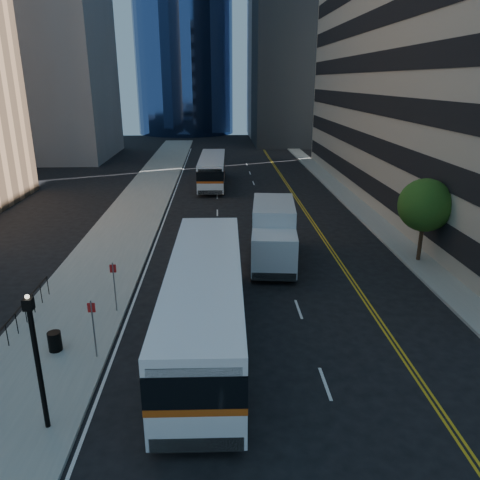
{
  "coord_description": "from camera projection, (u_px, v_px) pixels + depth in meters",
  "views": [
    {
      "loc": [
        -3.38,
        -18.62,
        10.74
      ],
      "look_at": [
        -2.28,
        4.55,
        2.8
      ],
      "focal_mm": 35.0,
      "sensor_mm": 36.0,
      "label": 1
    }
  ],
  "objects": [
    {
      "name": "trash_can",
      "position": [
        55.0,
        341.0,
        19.23
      ],
      "size": [
        0.68,
        0.68,
        0.82
      ],
      "primitive_type": "cylinder",
      "rotation": [
        0.0,
        0.0,
        0.28
      ],
      "color": "black",
      "rests_on": "sidewalk_west"
    },
    {
      "name": "bus_front",
      "position": [
        205.0,
        300.0,
        19.74
      ],
      "size": [
        3.26,
        13.84,
        3.56
      ],
      "rotation": [
        0.0,
        0.0,
        -0.02
      ],
      "color": "white",
      "rests_on": "ground"
    },
    {
      "name": "sidewalk_west",
      "position": [
        144.0,
        199.0,
        44.36
      ],
      "size": [
        5.0,
        90.0,
        0.15
      ],
      "primitive_type": "cube",
      "color": "gray",
      "rests_on": "ground"
    },
    {
      "name": "street_tree",
      "position": [
        425.0,
        205.0,
        28.01
      ],
      "size": [
        3.2,
        3.2,
        5.1
      ],
      "color": "#332114",
      "rests_on": "sidewalk_east"
    },
    {
      "name": "ground",
      "position": [
        295.0,
        330.0,
        21.22
      ],
      "size": [
        160.0,
        160.0,
        0.0
      ],
      "primitive_type": "plane",
      "color": "black",
      "rests_on": "ground"
    },
    {
      "name": "midrise_west",
      "position": [
        35.0,
        28.0,
        63.45
      ],
      "size": [
        18.0,
        18.0,
        35.0
      ],
      "primitive_type": "cube",
      "color": "gray",
      "rests_on": "ground"
    },
    {
      "name": "lamp_post",
      "position": [
        37.0,
        357.0,
        14.27
      ],
      "size": [
        0.28,
        0.28,
        4.56
      ],
      "color": "black",
      "rests_on": "sidewalk_west"
    },
    {
      "name": "sidewalk_east",
      "position": [
        346.0,
        197.0,
        45.23
      ],
      "size": [
        2.0,
        90.0,
        0.15
      ],
      "primitive_type": "cube",
      "color": "gray",
      "rests_on": "ground"
    },
    {
      "name": "box_truck",
      "position": [
        274.0,
        233.0,
        28.66
      ],
      "size": [
        3.26,
        7.6,
        3.53
      ],
      "rotation": [
        0.0,
        0.0,
        -0.1
      ],
      "color": "silver",
      "rests_on": "ground"
    },
    {
      "name": "bus_rear",
      "position": [
        212.0,
        170.0,
        49.98
      ],
      "size": [
        2.92,
        11.94,
        3.06
      ],
      "rotation": [
        0.0,
        0.0,
        -0.03
      ],
      "color": "white",
      "rests_on": "ground"
    }
  ]
}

